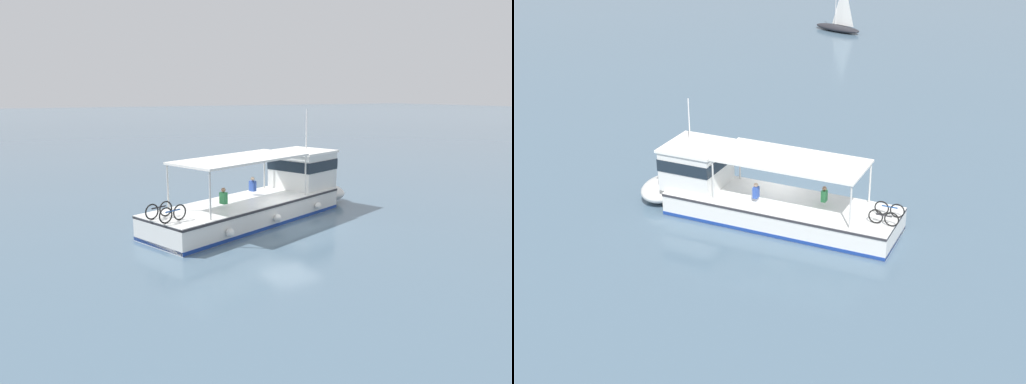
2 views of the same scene
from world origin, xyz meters
TOP-DOWN VIEW (x-y plane):
  - ground_plane at (0.00, 0.00)m, footprint 400.00×400.00m
  - ferry_main at (-0.01, -1.99)m, footprint 12.99×7.30m
  - sailboat_far_left at (-21.29, 30.09)m, footprint 4.87×1.67m

SIDE VIEW (x-z plane):
  - ground_plane at x=0.00m, z-range 0.00..0.00m
  - sailboat_far_left at x=-21.29m, z-range -2.16..3.24m
  - ferry_main at x=-0.01m, z-range -1.65..3.67m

